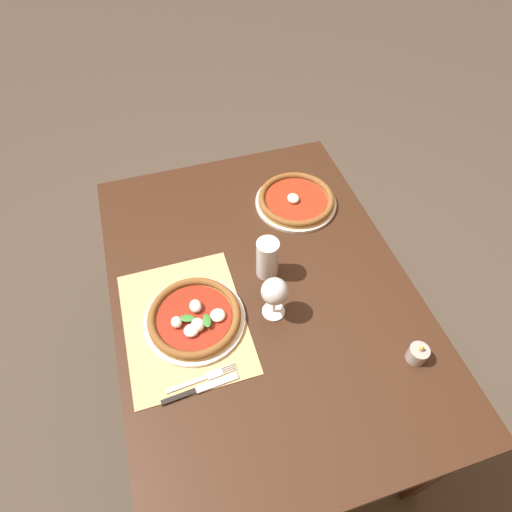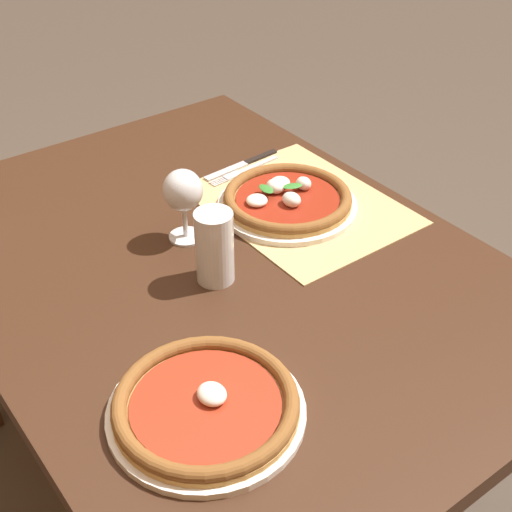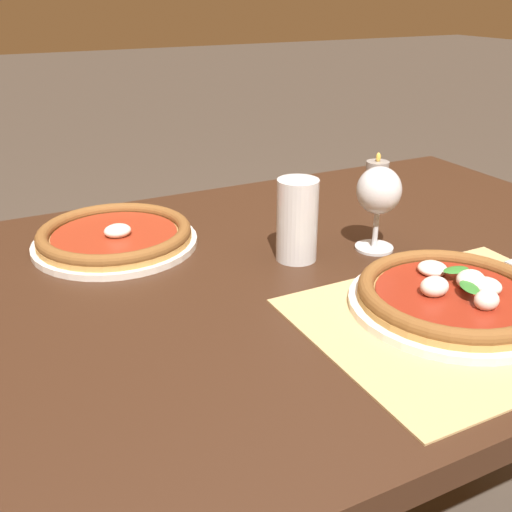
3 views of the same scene
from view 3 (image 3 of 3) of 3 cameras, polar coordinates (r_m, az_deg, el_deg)
dining_table at (r=1.11m, az=6.84°, el=-5.18°), size 1.30×0.94×0.74m
paper_placemat at (r=0.92m, az=19.07°, el=-5.71°), size 0.45×0.36×0.00m
pizza_near at (r=0.93m, az=18.20°, el=-3.65°), size 0.30×0.30×0.05m
pizza_far at (r=1.14m, az=-13.28°, el=1.85°), size 0.30×0.30×0.05m
wine_glass at (r=1.08m, az=11.61°, el=5.80°), size 0.08×0.08×0.16m
pint_glass at (r=1.04m, az=3.93°, el=3.28°), size 0.07×0.07×0.15m
votive_candle at (r=1.52m, az=11.46°, el=7.85°), size 0.06×0.06×0.07m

